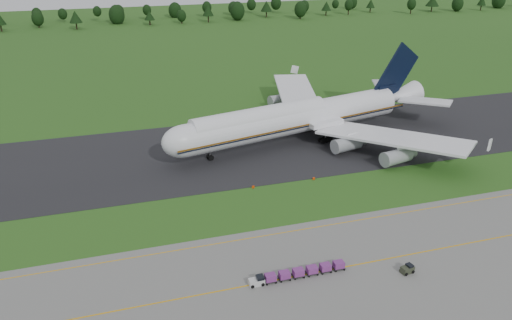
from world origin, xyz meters
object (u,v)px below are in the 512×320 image
object	(u,v)px
aircraft	(300,117)
utility_cart	(407,270)
edge_markers	(284,183)
baggage_train	(297,273)

from	to	relation	value
aircraft	utility_cart	xyz separation A→B (m)	(-3.91, -55.47, -5.52)
utility_cart	edge_markers	bearing A→B (deg)	103.47
utility_cart	edge_markers	distance (m)	34.44
edge_markers	aircraft	bearing A→B (deg)	61.49
baggage_train	utility_cart	bearing A→B (deg)	-13.04
aircraft	utility_cart	distance (m)	55.88
aircraft	edge_markers	bearing A→B (deg)	-118.51
edge_markers	baggage_train	bearing A→B (deg)	-106.14
baggage_train	edge_markers	bearing A→B (deg)	73.86
baggage_train	utility_cart	xyz separation A→B (m)	(16.60, -3.84, -0.20)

